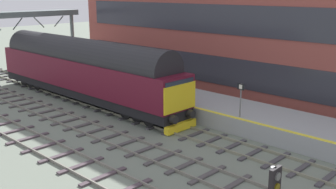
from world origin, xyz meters
TOP-DOWN VIEW (x-y plane):
  - ground_plane at (0.00, 0.00)m, footprint 140.00×140.00m
  - track_main at (0.00, -0.00)m, footprint 2.50×60.00m
  - track_adjacent_west at (-3.57, -0.00)m, footprint 2.50×60.00m
  - track_adjacent_far_west at (-6.90, -0.00)m, footprint 2.50×60.00m
  - station_platform at (3.60, 0.00)m, footprint 4.00×44.00m
  - station_building at (10.39, -1.43)m, footprint 5.25×35.19m
  - diesel_locomotive at (0.00, 6.18)m, footprint 2.74×19.67m
  - platform_number_sign at (2.03, -6.23)m, footprint 0.10×0.44m
  - waiting_passenger at (3.40, 6.88)m, footprint 0.40×0.50m

SIDE VIEW (x-z plane):
  - ground_plane at x=0.00m, z-range 0.00..0.00m
  - track_main at x=0.00m, z-range -0.02..0.13m
  - track_adjacent_west at x=-3.57m, z-range -0.02..0.13m
  - track_adjacent_far_west at x=-6.90m, z-range -0.02..0.13m
  - station_platform at x=3.60m, z-range 0.00..1.01m
  - waiting_passenger at x=3.40m, z-range 1.17..2.81m
  - platform_number_sign at x=2.03m, z-range 1.33..3.29m
  - diesel_locomotive at x=0.00m, z-range 0.15..4.83m
  - station_building at x=10.39m, z-range 0.00..11.51m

